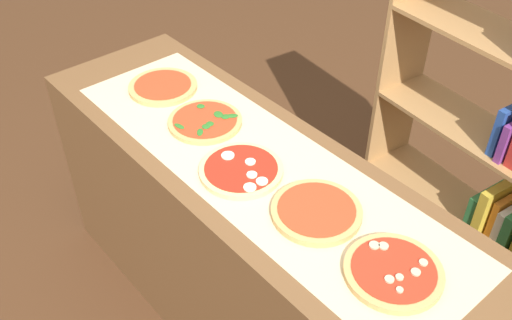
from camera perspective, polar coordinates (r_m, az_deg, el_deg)
counter at (r=2.35m, az=0.00°, el=-9.30°), size 2.09×0.63×0.94m
parchment_paper at (r=2.02m, az=0.00°, el=-0.42°), size 1.69×0.49×0.00m
pizza_plain_0 at (r=2.45m, az=-9.23°, el=7.21°), size 0.29×0.29×0.02m
pizza_spinach_1 at (r=2.22m, az=-5.07°, el=3.86°), size 0.29×0.29×0.02m
pizza_mozzarella_2 at (r=1.98m, az=-1.48°, el=-0.98°), size 0.29×0.29×0.03m
pizza_plain_3 at (r=1.84m, az=6.02°, el=-5.09°), size 0.29×0.29×0.02m
pizza_mushroom_4 at (r=1.71m, az=13.48°, el=-10.70°), size 0.29×0.29×0.03m
bookshelf at (r=2.51m, az=22.55°, el=0.84°), size 0.88×0.38×1.67m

